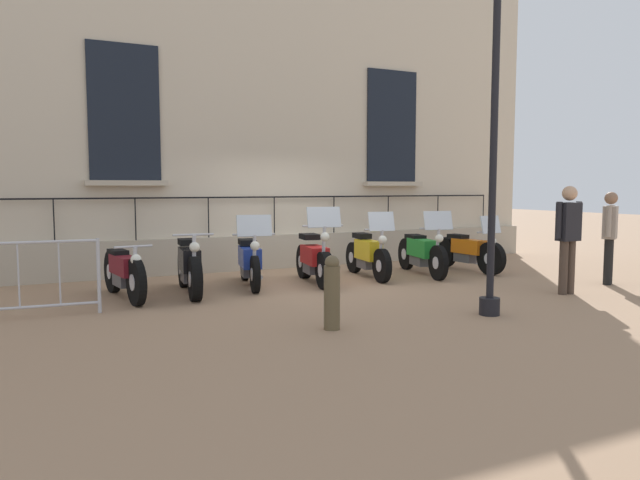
{
  "coord_description": "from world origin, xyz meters",
  "views": [
    {
      "loc": [
        9.84,
        -4.65,
        1.76
      ],
      "look_at": [
        0.28,
        0.0,
        0.8
      ],
      "focal_mm": 33.17,
      "sensor_mm": 36.0,
      "label": 1
    }
  ],
  "objects_px": {
    "motorcycle_blue": "(250,261)",
    "motorcycle_red": "(314,260)",
    "motorcycle_yellow": "(368,255)",
    "lamppost": "(496,49)",
    "motorcycle_maroon": "(124,272)",
    "motorcycle_black": "(189,268)",
    "motorcycle_orange": "(468,251)",
    "pedestrian_walking": "(610,232)",
    "bollard": "(332,292)",
    "motorcycle_green": "(422,252)",
    "pedestrian_standing": "(568,233)"
  },
  "relations": [
    {
      "from": "motorcycle_red",
      "to": "motorcycle_green",
      "type": "relative_size",
      "value": 0.89
    },
    {
      "from": "motorcycle_black",
      "to": "motorcycle_green",
      "type": "xyz_separation_m",
      "value": [
        -0.05,
        4.69,
        0.02
      ]
    },
    {
      "from": "motorcycle_yellow",
      "to": "pedestrian_walking",
      "type": "distance_m",
      "value": 4.39
    },
    {
      "from": "pedestrian_standing",
      "to": "pedestrian_walking",
      "type": "height_order",
      "value": "pedestrian_standing"
    },
    {
      "from": "motorcycle_yellow",
      "to": "motorcycle_red",
      "type": "bearing_deg",
      "value": -81.85
    },
    {
      "from": "motorcycle_red",
      "to": "pedestrian_standing",
      "type": "xyz_separation_m",
      "value": [
        2.79,
        3.26,
        0.58
      ]
    },
    {
      "from": "motorcycle_maroon",
      "to": "lamppost",
      "type": "xyz_separation_m",
      "value": [
        3.43,
        4.36,
        3.16
      ]
    },
    {
      "from": "pedestrian_standing",
      "to": "motorcycle_blue",
      "type": "bearing_deg",
      "value": -124.12
    },
    {
      "from": "motorcycle_green",
      "to": "pedestrian_standing",
      "type": "relative_size",
      "value": 1.23
    },
    {
      "from": "motorcycle_blue",
      "to": "pedestrian_walking",
      "type": "height_order",
      "value": "pedestrian_walking"
    },
    {
      "from": "motorcycle_green",
      "to": "bollard",
      "type": "relative_size",
      "value": 2.36
    },
    {
      "from": "lamppost",
      "to": "pedestrian_standing",
      "type": "relative_size",
      "value": 2.65
    },
    {
      "from": "motorcycle_maroon",
      "to": "motorcycle_orange",
      "type": "xyz_separation_m",
      "value": [
        -0.08,
        6.9,
        -0.01
      ]
    },
    {
      "from": "motorcycle_yellow",
      "to": "motorcycle_green",
      "type": "bearing_deg",
      "value": 82.02
    },
    {
      "from": "motorcycle_red",
      "to": "motorcycle_yellow",
      "type": "bearing_deg",
      "value": 98.15
    },
    {
      "from": "motorcycle_green",
      "to": "bollard",
      "type": "distance_m",
      "value": 4.93
    },
    {
      "from": "motorcycle_yellow",
      "to": "lamppost",
      "type": "bearing_deg",
      "value": -3.25
    },
    {
      "from": "bollard",
      "to": "motorcycle_maroon",
      "type": "bearing_deg",
      "value": -147.84
    },
    {
      "from": "motorcycle_green",
      "to": "motorcycle_orange",
      "type": "xyz_separation_m",
      "value": [
        -0.03,
        1.18,
        -0.04
      ]
    },
    {
      "from": "motorcycle_green",
      "to": "motorcycle_yellow",
      "type": "bearing_deg",
      "value": -97.98
    },
    {
      "from": "motorcycle_red",
      "to": "lamppost",
      "type": "bearing_deg",
      "value": 16.55
    },
    {
      "from": "motorcycle_red",
      "to": "pedestrian_walking",
      "type": "xyz_separation_m",
      "value": [
        2.4,
        4.75,
        0.51
      ]
    },
    {
      "from": "motorcycle_green",
      "to": "motorcycle_maroon",
      "type": "bearing_deg",
      "value": -89.53
    },
    {
      "from": "motorcycle_maroon",
      "to": "motorcycle_red",
      "type": "bearing_deg",
      "value": 90.56
    },
    {
      "from": "motorcycle_red",
      "to": "pedestrian_standing",
      "type": "height_order",
      "value": "pedestrian_standing"
    },
    {
      "from": "motorcycle_maroon",
      "to": "lamppost",
      "type": "distance_m",
      "value": 6.38
    },
    {
      "from": "motorcycle_black",
      "to": "motorcycle_yellow",
      "type": "distance_m",
      "value": 3.54
    },
    {
      "from": "bollard",
      "to": "pedestrian_walking",
      "type": "xyz_separation_m",
      "value": [
        -0.85,
        6.05,
        0.48
      ]
    },
    {
      "from": "motorcycle_yellow",
      "to": "pedestrian_standing",
      "type": "xyz_separation_m",
      "value": [
        2.96,
        2.03,
        0.57
      ]
    },
    {
      "from": "motorcycle_black",
      "to": "motorcycle_blue",
      "type": "height_order",
      "value": "motorcycle_blue"
    },
    {
      "from": "bollard",
      "to": "motorcycle_red",
      "type": "bearing_deg",
      "value": 158.21
    },
    {
      "from": "pedestrian_standing",
      "to": "motorcycle_black",
      "type": "bearing_deg",
      "value": -116.3
    },
    {
      "from": "motorcycle_black",
      "to": "bollard",
      "type": "distance_m",
      "value": 3.37
    },
    {
      "from": "motorcycle_black",
      "to": "motorcycle_orange",
      "type": "relative_size",
      "value": 1.03
    },
    {
      "from": "motorcycle_blue",
      "to": "motorcycle_red",
      "type": "bearing_deg",
      "value": 79.61
    },
    {
      "from": "motorcycle_yellow",
      "to": "motorcycle_maroon",
      "type": "bearing_deg",
      "value": -87.37
    },
    {
      "from": "motorcycle_black",
      "to": "motorcycle_yellow",
      "type": "bearing_deg",
      "value": 93.49
    },
    {
      "from": "motorcycle_yellow",
      "to": "lamppost",
      "type": "xyz_separation_m",
      "value": [
        3.64,
        -0.21,
        3.14
      ]
    },
    {
      "from": "motorcycle_black",
      "to": "motorcycle_red",
      "type": "height_order",
      "value": "motorcycle_red"
    },
    {
      "from": "pedestrian_walking",
      "to": "motorcycle_orange",
      "type": "bearing_deg",
      "value": -154.34
    },
    {
      "from": "motorcycle_black",
      "to": "motorcycle_red",
      "type": "xyz_separation_m",
      "value": [
        -0.04,
        2.3,
        0.0
      ]
    },
    {
      "from": "motorcycle_orange",
      "to": "pedestrian_standing",
      "type": "xyz_separation_m",
      "value": [
        2.83,
        -0.31,
        0.6
      ]
    },
    {
      "from": "motorcycle_red",
      "to": "motorcycle_green",
      "type": "xyz_separation_m",
      "value": [
        -0.01,
        2.39,
        0.02
      ]
    },
    {
      "from": "motorcycle_maroon",
      "to": "motorcycle_yellow",
      "type": "xyz_separation_m",
      "value": [
        -0.21,
        4.56,
        0.02
      ]
    },
    {
      "from": "pedestrian_standing",
      "to": "motorcycle_orange",
      "type": "bearing_deg",
      "value": 173.8
    },
    {
      "from": "motorcycle_maroon",
      "to": "motorcycle_orange",
      "type": "bearing_deg",
      "value": 90.63
    },
    {
      "from": "motorcycle_red",
      "to": "motorcycle_orange",
      "type": "distance_m",
      "value": 3.57
    },
    {
      "from": "pedestrian_walking",
      "to": "bollard",
      "type": "bearing_deg",
      "value": -81.97
    },
    {
      "from": "motorcycle_yellow",
      "to": "pedestrian_walking",
      "type": "height_order",
      "value": "pedestrian_walking"
    },
    {
      "from": "motorcycle_green",
      "to": "lamppost",
      "type": "bearing_deg",
      "value": -21.45
    }
  ]
}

